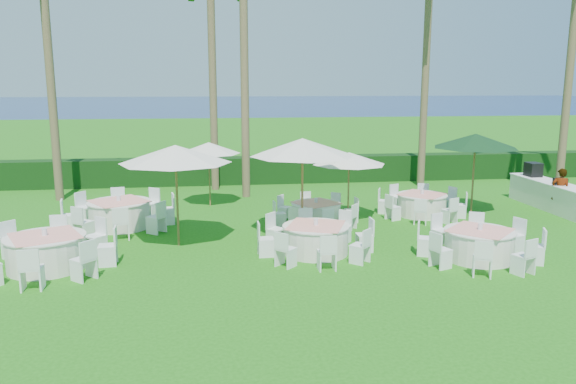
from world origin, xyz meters
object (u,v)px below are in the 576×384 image
Objects in this scene: umbrella_c at (209,148)px; staff_person at (560,191)px; banquet_table_e at (316,213)px; umbrella_d at (349,158)px; buffet_table at (551,194)px; umbrella_b at (302,147)px; umbrella_green at (476,141)px; umbrella_a at (175,154)px; banquet_table_b at (316,239)px; banquet_table_a at (46,251)px; banquet_table_c at (479,244)px; banquet_table_f at (422,204)px; banquet_table_d at (120,213)px.

umbrella_c reaches higher than staff_person.
banquet_table_e is 2.10m from umbrella_d.
buffet_table is 2.66× the size of staff_person.
umbrella_b reaches higher than umbrella_c.
umbrella_green is 1.79× the size of staff_person.
banquet_table_e is 0.91× the size of umbrella_a.
umbrella_a reaches higher than buffet_table.
umbrella_d reaches higher than banquet_table_b.
umbrella_a is (3.13, 1.63, 2.16)m from banquet_table_a.
banquet_table_c is at bearing -46.96° from umbrella_c.
banquet_table_f is at bearing 26.56° from umbrella_b.
umbrella_a is at bearing -157.90° from umbrella_d.
buffet_table is (9.49, 4.26, 0.12)m from banquet_table_b.
banquet_table_d reaches higher than banquet_table_e.
banquet_table_b is at bearing -100.44° from banquet_table_e.
umbrella_b is 9.79m from staff_person.
umbrella_c is (-3.43, 3.27, 1.80)m from banquet_table_e.
staff_person reaches higher than banquet_table_f.
umbrella_c is (-2.73, 4.82, -0.53)m from umbrella_b.
staff_person is (-0.19, -0.81, 0.28)m from buffet_table.
umbrella_b is 6.76m from umbrella_green.
banquet_table_b is 4.27m from banquet_table_c.
staff_person is (13.02, 2.18, -1.80)m from umbrella_a.
umbrella_d is (1.73, 3.49, 1.68)m from banquet_table_b.
banquet_table_d is 7.60m from umbrella_d.
banquet_table_e is (6.27, -0.40, -0.08)m from banquet_table_d.
umbrella_green is at bearing 6.98° from banquet_table_e.
banquet_table_a is 8.06m from umbrella_c.
buffet_table is at bearing 15.46° from umbrella_b.
umbrella_d is at bearing 15.95° from banquet_table_e.
umbrella_d is 0.83× the size of umbrella_green.
banquet_table_b is 4.50m from umbrella_a.
umbrella_d reaches higher than banquet_table_a.
banquet_table_e is (7.43, 3.51, -0.07)m from banquet_table_a.
banquet_table_b is at bearing -18.89° from umbrella_a.
banquet_table_c is 1.27× the size of umbrella_d.
umbrella_b is (-4.26, 2.66, 2.29)m from banquet_table_c.
banquet_table_c is 0.71× the size of buffet_table.
umbrella_a reaches higher than banquet_table_d.
banquet_table_e is at bearing -3.65° from banquet_table_d.
umbrella_c is (-7.30, 2.54, 1.78)m from banquet_table_f.
umbrella_green is at bearing 4.63° from umbrella_d.
umbrella_b is 1.89× the size of staff_person.
banquet_table_d is at bearing 179.45° from umbrella_d.
umbrella_d is at bearing 22.10° from umbrella_a.
umbrella_c is (3.99, 6.78, 1.73)m from banquet_table_a.
banquet_table_f is 3.23m from umbrella_d.
staff_person is at bearing -0.24° from umbrella_d.
banquet_table_c is 1.89× the size of staff_person.
banquet_table_b is at bearing 2.98° from banquet_table_a.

